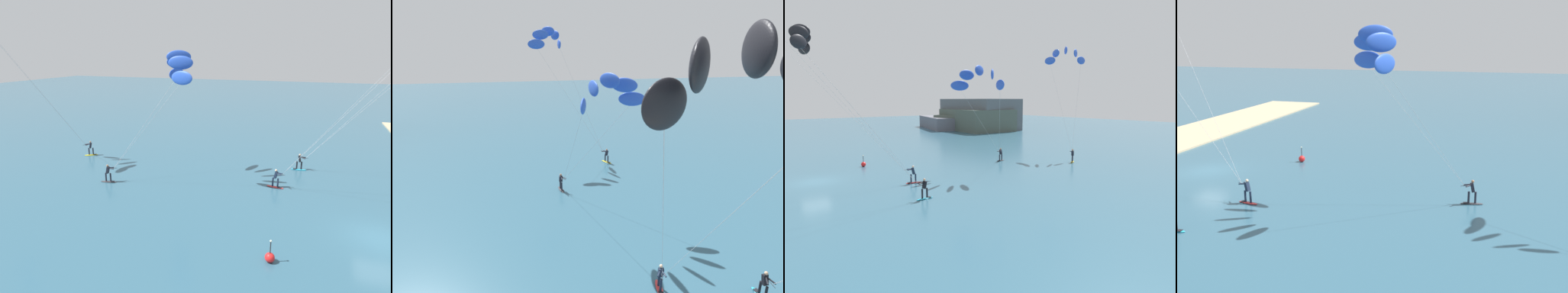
# 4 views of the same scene
# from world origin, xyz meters

# --- Properties ---
(ground_plane) EXTENTS (240.00, 240.00, 0.00)m
(ground_plane) POSITION_xyz_m (0.00, 0.00, 0.00)
(ground_plane) COLOR #2D566B
(kitesurfer_mid_water) EXTENTS (6.53, 8.74, 11.53)m
(kitesurfer_mid_water) POSITION_xyz_m (5.25, 16.03, 9.85)
(kitesurfer_mid_water) COLOR #333338
(kitesurfer_mid_water) RESTS_ON ground
(marker_buoy) EXTENTS (0.56, 0.56, 1.38)m
(marker_buoy) POSITION_xyz_m (-4.71, 6.28, 0.30)
(marker_buoy) COLOR red
(marker_buoy) RESTS_ON ground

